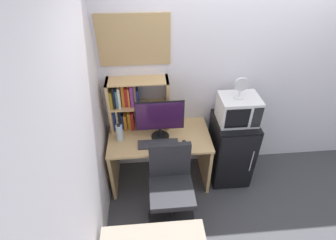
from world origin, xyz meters
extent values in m
cube|color=silver|center=(0.40, 0.02, 1.30)|extent=(6.40, 0.04, 2.60)
cube|color=silver|center=(-1.62, -1.60, 1.30)|extent=(0.04, 4.40, 2.60)
cube|color=tan|center=(-0.96, -0.32, 0.73)|extent=(1.19, 0.65, 0.03)
cube|color=tan|center=(-1.53, -0.32, 0.36)|extent=(0.04, 0.58, 0.72)
cube|color=tan|center=(-0.38, -0.32, 0.36)|extent=(0.04, 0.58, 0.72)
cube|color=tan|center=(-1.50, -0.12, 1.06)|extent=(0.03, 0.23, 0.64)
cube|color=tan|center=(-0.84, -0.12, 1.06)|extent=(0.03, 0.23, 0.64)
cube|color=tan|center=(-1.17, -0.12, 1.38)|extent=(0.69, 0.23, 0.01)
cube|color=tan|center=(-1.17, -0.12, 1.06)|extent=(0.63, 0.23, 0.01)
cube|color=navy|center=(-1.47, -0.10, 0.87)|extent=(0.03, 0.16, 0.26)
cube|color=silver|center=(-1.44, -0.09, 0.87)|extent=(0.02, 0.15, 0.26)
cube|color=black|center=(-1.41, -0.09, 0.87)|extent=(0.02, 0.15, 0.25)
cube|color=navy|center=(-1.38, -0.09, 0.85)|extent=(0.02, 0.16, 0.20)
cube|color=orange|center=(-1.35, -0.10, 0.85)|extent=(0.03, 0.19, 0.20)
cube|color=gold|center=(-1.31, -0.09, 0.85)|extent=(0.04, 0.14, 0.22)
cube|color=#B21E1E|center=(-1.27, -0.10, 0.86)|extent=(0.04, 0.19, 0.24)
cube|color=gold|center=(-1.48, -0.10, 1.17)|extent=(0.03, 0.17, 0.21)
cube|color=black|center=(-1.44, -0.10, 1.20)|extent=(0.02, 0.19, 0.27)
cube|color=teal|center=(-1.41, -0.10, 1.17)|extent=(0.03, 0.16, 0.22)
cube|color=silver|center=(-1.38, -0.10, 1.19)|extent=(0.03, 0.19, 0.26)
cube|color=orange|center=(-1.34, -0.09, 1.19)|extent=(0.03, 0.13, 0.26)
cube|color=#B21E1E|center=(-1.31, -0.09, 1.18)|extent=(0.03, 0.15, 0.24)
cube|color=orange|center=(-1.28, -0.09, 1.18)|extent=(0.02, 0.16, 0.23)
cube|color=purple|center=(-1.24, -0.10, 1.19)|extent=(0.04, 0.16, 0.26)
cube|color=brown|center=(-1.21, -0.10, 1.20)|extent=(0.02, 0.16, 0.27)
cube|color=navy|center=(-1.18, -0.10, 1.17)|extent=(0.02, 0.16, 0.21)
cylinder|color=black|center=(-0.94, -0.34, 0.75)|extent=(0.21, 0.21, 0.02)
cylinder|color=black|center=(-0.94, -0.34, 0.82)|extent=(0.04, 0.04, 0.11)
cube|color=black|center=(-0.94, -0.34, 1.05)|extent=(0.54, 0.01, 0.37)
cube|color=#33143D|center=(-0.94, -0.34, 1.05)|extent=(0.52, 0.02, 0.35)
cube|color=#333338|center=(-0.98, -0.48, 0.76)|extent=(0.46, 0.14, 0.02)
ellipsoid|color=black|center=(-0.68, -0.48, 0.76)|extent=(0.05, 0.09, 0.03)
cylinder|color=silver|center=(-1.41, -0.35, 0.85)|extent=(0.08, 0.08, 0.20)
cylinder|color=black|center=(-1.41, -0.35, 0.96)|extent=(0.04, 0.04, 0.02)
cube|color=black|center=(-0.05, -0.30, 0.45)|extent=(0.48, 0.53, 0.90)
cube|color=black|center=(-0.05, -0.57, 0.45)|extent=(0.46, 0.01, 0.86)
cylinder|color=#B2B2B7|center=(0.12, -0.58, 0.49)|extent=(0.01, 0.01, 0.31)
cube|color=silver|center=(-0.05, -0.30, 1.06)|extent=(0.44, 0.34, 0.32)
cube|color=black|center=(-0.11, -0.48, 1.06)|extent=(0.26, 0.01, 0.24)
cube|color=black|center=(0.11, -0.48, 1.06)|extent=(0.11, 0.01, 0.25)
cylinder|color=silver|center=(-0.07, -0.30, 1.22)|extent=(0.11, 0.11, 0.01)
cylinder|color=silver|center=(-0.07, -0.30, 1.27)|extent=(0.02, 0.02, 0.08)
cylinder|color=silver|center=(-0.07, -0.31, 1.39)|extent=(0.15, 0.03, 0.15)
cylinder|color=black|center=(-0.87, -0.92, 0.02)|extent=(0.53, 0.53, 0.04)
cylinder|color=black|center=(-0.87, -0.92, 0.24)|extent=(0.04, 0.04, 0.44)
cube|color=#232328|center=(-0.87, -0.92, 0.48)|extent=(0.46, 0.46, 0.07)
cube|color=#232328|center=(-0.87, -0.71, 0.73)|extent=(0.44, 0.06, 0.43)
cube|color=tan|center=(-1.18, -0.01, 1.78)|extent=(0.75, 0.02, 0.54)
camera|label=1|loc=(-1.06, -2.69, 2.74)|focal=28.15mm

